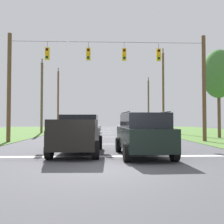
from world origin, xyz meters
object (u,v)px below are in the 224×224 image
(utility_pole_far_right, at_px, (148,103))
(distant_car_crossing_white, at_px, (137,127))
(pickup_truck, at_px, (78,134))
(utility_pole_mid_right, at_px, (163,91))
(overhead_signal_span, at_px, (107,82))
(utility_pole_far_left, at_px, (58,100))
(distant_car_far_parked, at_px, (135,128))
(tree_roadside_right, at_px, (219,74))
(suv_black, at_px, (143,133))
(distant_car_oncoming, at_px, (84,127))
(utility_pole_mid_left, at_px, (42,97))

(utility_pole_far_right, bearing_deg, distant_car_crossing_white, -108.69)
(pickup_truck, bearing_deg, utility_pole_mid_right, 65.45)
(overhead_signal_span, distance_m, pickup_truck, 7.82)
(utility_pole_far_left, bearing_deg, distant_car_far_parked, -53.36)
(utility_pole_mid_right, distance_m, tree_roadside_right, 10.79)
(distant_car_far_parked, distance_m, utility_pole_mid_right, 7.71)
(suv_black, bearing_deg, distant_car_far_parked, 83.71)
(pickup_truck, xyz_separation_m, distant_car_far_parked, (5.07, 16.74, -0.18))
(distant_car_oncoming, xyz_separation_m, utility_pole_far_left, (-5.68, 12.38, 4.65))
(overhead_signal_span, distance_m, distant_car_oncoming, 14.49)
(utility_pole_mid_left, xyz_separation_m, tree_roadside_right, (18.96, -9.78, 1.30))
(utility_pole_mid_left, bearing_deg, utility_pole_far_right, 36.72)
(overhead_signal_span, distance_m, tree_roadside_right, 11.32)
(distant_car_crossing_white, relative_size, distant_car_far_parked, 1.01)
(distant_car_crossing_white, distance_m, utility_pole_far_right, 12.02)
(overhead_signal_span, xyz_separation_m, utility_pole_far_right, (8.01, 25.67, 0.09))
(utility_pole_far_right, bearing_deg, tree_roadside_right, -83.25)
(utility_pole_far_left, distance_m, tree_roadside_right, 29.41)
(suv_black, height_order, distant_car_far_parked, suv_black)
(utility_pole_mid_left, bearing_deg, pickup_truck, -71.52)
(utility_pole_mid_left, height_order, utility_pole_far_left, utility_pole_far_left)
(pickup_truck, xyz_separation_m, suv_black, (3.10, -1.09, 0.09))
(overhead_signal_span, relative_size, tree_roadside_right, 1.85)
(overhead_signal_span, height_order, utility_pole_far_left, utility_pole_far_left)
(overhead_signal_span, xyz_separation_m, tree_roadside_right, (10.61, 3.68, 1.38))
(suv_black, relative_size, utility_pole_mid_left, 0.50)
(overhead_signal_span, height_order, utility_pole_far_right, utility_pole_far_right)
(utility_pole_mid_right, bearing_deg, tree_roadside_right, -75.40)
(pickup_truck, distance_m, distant_car_far_parked, 17.49)
(distant_car_far_parked, bearing_deg, utility_pole_far_right, 73.75)
(utility_pole_mid_right, height_order, tree_roadside_right, utility_pole_mid_right)
(pickup_truck, height_order, distant_car_far_parked, pickup_truck)
(pickup_truck, bearing_deg, overhead_signal_span, 76.49)
(utility_pole_mid_right, relative_size, utility_pole_far_left, 1.02)
(utility_pole_far_right, bearing_deg, overhead_signal_span, -107.34)
(utility_pole_mid_left, bearing_deg, tree_roadside_right, -27.29)
(pickup_truck, distance_m, distant_car_oncoming, 20.41)
(distant_car_far_parked, height_order, utility_pole_far_right, utility_pole_far_right)
(overhead_signal_span, height_order, tree_roadside_right, overhead_signal_span)
(distant_car_crossing_white, xyz_separation_m, distant_car_far_parked, (-0.92, -4.87, 0.00))
(utility_pole_far_right, height_order, utility_pole_mid_left, utility_pole_mid_left)
(distant_car_oncoming, bearing_deg, distant_car_crossing_white, 9.78)
(utility_pole_far_left, bearing_deg, overhead_signal_span, -72.03)
(tree_roadside_right, bearing_deg, overhead_signal_span, -160.87)
(distant_car_oncoming, relative_size, tree_roadside_right, 0.53)
(utility_pole_far_right, height_order, utility_pole_far_left, utility_pole_far_left)
(suv_black, xyz_separation_m, utility_pole_far_left, (-9.95, 33.85, 4.38))
(pickup_truck, xyz_separation_m, utility_pole_mid_left, (-6.74, 20.16, 3.78))
(pickup_truck, xyz_separation_m, tree_roadside_right, (12.22, 10.37, 5.09))
(distant_car_far_parked, bearing_deg, overhead_signal_span, -109.00)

